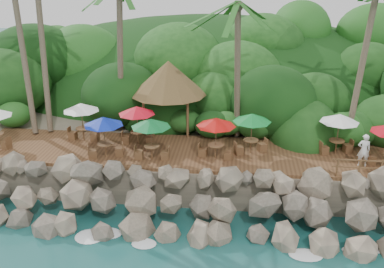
# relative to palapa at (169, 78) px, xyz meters

# --- Properties ---
(ground) EXTENTS (140.00, 140.00, 0.00)m
(ground) POSITION_rel_palapa_xyz_m (1.92, -9.58, -5.79)
(ground) COLOR #19514F
(ground) RESTS_ON ground
(land_base) EXTENTS (32.00, 25.20, 2.10)m
(land_base) POSITION_rel_palapa_xyz_m (1.92, 6.42, -4.74)
(land_base) COLOR gray
(land_base) RESTS_ON ground
(jungle_hill) EXTENTS (44.80, 28.00, 15.40)m
(jungle_hill) POSITION_rel_palapa_xyz_m (1.92, 13.92, -5.79)
(jungle_hill) COLOR #143811
(jungle_hill) RESTS_ON ground
(seawall) EXTENTS (29.00, 4.00, 2.30)m
(seawall) POSITION_rel_palapa_xyz_m (1.92, -7.58, -4.64)
(seawall) COLOR gray
(seawall) RESTS_ON ground
(terrace) EXTENTS (26.00, 5.00, 0.20)m
(terrace) POSITION_rel_palapa_xyz_m (1.92, -3.58, -3.59)
(terrace) COLOR brown
(terrace) RESTS_ON land_base
(jungle_foliage) EXTENTS (44.00, 16.00, 12.00)m
(jungle_foliage) POSITION_rel_palapa_xyz_m (1.92, 5.42, -5.79)
(jungle_foliage) COLOR #143811
(jungle_foliage) RESTS_ON ground
(foam_line) EXTENTS (25.20, 0.80, 0.06)m
(foam_line) POSITION_rel_palapa_xyz_m (1.92, -9.28, -5.76)
(foam_line) COLOR white
(foam_line) RESTS_ON ground
(palapa) EXTENTS (4.91, 4.91, 4.60)m
(palapa) POSITION_rel_palapa_xyz_m (0.00, 0.00, 0.00)
(palapa) COLOR brown
(palapa) RESTS_ON ground
(dining_clusters) EXTENTS (25.81, 4.84, 2.42)m
(dining_clusters) POSITION_rel_palapa_xyz_m (2.59, -3.94, -1.48)
(dining_clusters) COLOR brown
(dining_clusters) RESTS_ON terrace
(waiter) EXTENTS (0.70, 0.48, 1.85)m
(waiter) POSITION_rel_palapa_xyz_m (11.38, -4.50, -2.56)
(waiter) COLOR white
(waiter) RESTS_ON terrace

